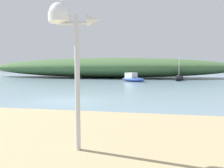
% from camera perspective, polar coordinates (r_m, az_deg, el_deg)
% --- Properties ---
extents(ground_plane, '(120.00, 120.00, 0.00)m').
position_cam_1_polar(ground_plane, '(13.38, -13.06, -4.64)').
color(ground_plane, '#7A99A8').
extents(distant_hill, '(50.66, 13.48, 4.01)m').
position_cam_1_polar(distant_hill, '(42.05, -1.57, 4.60)').
color(distant_hill, '#476B3D').
rests_on(distant_hill, ground).
extents(mast_structure, '(1.20, 0.52, 3.45)m').
position_cam_1_polar(mast_structure, '(4.94, -12.78, 14.90)').
color(mast_structure, silver).
rests_on(mast_structure, beach_sand).
extents(motorboat_inner_mooring, '(4.32, 3.80, 1.32)m').
position_cam_1_polar(motorboat_inner_mooring, '(30.29, 5.80, 1.60)').
color(motorboat_inner_mooring, '#2D4C9E').
rests_on(motorboat_inner_mooring, ground).
extents(sailboat_far_right, '(2.62, 4.40, 4.00)m').
position_cam_1_polar(sailboat_far_right, '(34.19, 18.26, 1.63)').
color(sailboat_far_right, black).
rests_on(sailboat_far_right, ground).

